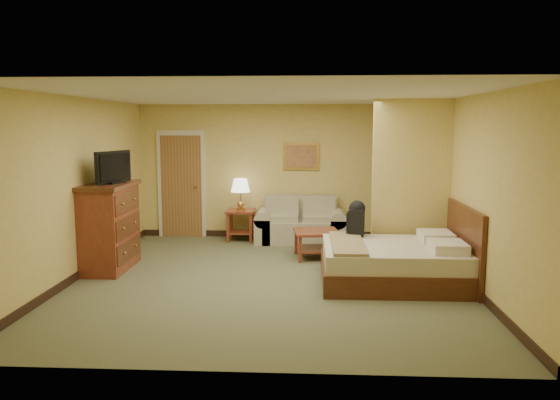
# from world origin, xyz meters

# --- Properties ---
(floor) EXTENTS (6.00, 6.00, 0.00)m
(floor) POSITION_xyz_m (0.00, 0.00, 0.00)
(floor) COLOR brown
(floor) RESTS_ON ground
(ceiling) EXTENTS (6.00, 6.00, 0.00)m
(ceiling) POSITION_xyz_m (0.00, 0.00, 2.60)
(ceiling) COLOR white
(ceiling) RESTS_ON back_wall
(back_wall) EXTENTS (5.50, 0.02, 2.60)m
(back_wall) POSITION_xyz_m (0.00, 3.00, 1.30)
(back_wall) COLOR #D0B558
(back_wall) RESTS_ON floor
(left_wall) EXTENTS (0.02, 6.00, 2.60)m
(left_wall) POSITION_xyz_m (-2.75, 0.00, 1.30)
(left_wall) COLOR #D0B558
(left_wall) RESTS_ON floor
(right_wall) EXTENTS (0.02, 6.00, 2.60)m
(right_wall) POSITION_xyz_m (2.75, 0.00, 1.30)
(right_wall) COLOR #D0B558
(right_wall) RESTS_ON floor
(partition) EXTENTS (1.20, 0.15, 2.60)m
(partition) POSITION_xyz_m (2.15, 0.93, 1.30)
(partition) COLOR #D0B558
(partition) RESTS_ON floor
(door) EXTENTS (0.94, 0.16, 2.10)m
(door) POSITION_xyz_m (-1.95, 2.96, 1.03)
(door) COLOR beige
(door) RESTS_ON floor
(baseboard) EXTENTS (5.50, 0.02, 0.12)m
(baseboard) POSITION_xyz_m (0.00, 2.99, 0.06)
(baseboard) COLOR black
(baseboard) RESTS_ON floor
(loveseat) EXTENTS (1.70, 0.79, 0.86)m
(loveseat) POSITION_xyz_m (0.41, 2.57, 0.28)
(loveseat) COLOR tan
(loveseat) RESTS_ON floor
(side_table) EXTENTS (0.54, 0.54, 0.59)m
(side_table) POSITION_xyz_m (-0.74, 2.65, 0.39)
(side_table) COLOR maroon
(side_table) RESTS_ON floor
(table_lamp) EXTENTS (0.36, 0.36, 0.60)m
(table_lamp) POSITION_xyz_m (-0.74, 2.65, 1.05)
(table_lamp) COLOR #B58842
(table_lamp) RESTS_ON side_table
(coffee_table) EXTENTS (0.80, 0.80, 0.46)m
(coffee_table) POSITION_xyz_m (0.69, 1.31, 0.33)
(coffee_table) COLOR maroon
(coffee_table) RESTS_ON floor
(wall_picture) EXTENTS (0.70, 0.04, 0.54)m
(wall_picture) POSITION_xyz_m (0.41, 2.97, 1.60)
(wall_picture) COLOR #B78E3F
(wall_picture) RESTS_ON back_wall
(dresser) EXTENTS (0.65, 1.24, 1.33)m
(dresser) POSITION_xyz_m (-2.48, 0.42, 0.67)
(dresser) COLOR maroon
(dresser) RESTS_ON floor
(tv) EXTENTS (0.29, 0.78, 0.49)m
(tv) POSITION_xyz_m (-2.38, 0.42, 1.56)
(tv) COLOR black
(tv) RESTS_ON dresser
(bed) EXTENTS (1.99, 1.70, 1.10)m
(bed) POSITION_xyz_m (1.82, -0.10, 0.30)
(bed) COLOR #462010
(bed) RESTS_ON floor
(backpack) EXTENTS (0.26, 0.34, 0.54)m
(backpack) POSITION_xyz_m (1.29, 0.54, 0.82)
(backpack) COLOR black
(backpack) RESTS_ON bed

